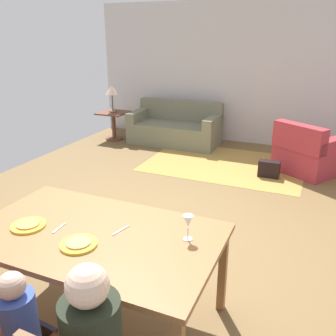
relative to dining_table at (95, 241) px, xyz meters
name	(u,v)px	position (x,y,z in m)	size (l,w,h in m)	color
ground_plane	(194,214)	(0.10, 1.94, -0.70)	(6.61, 6.74, 0.02)	brown
back_wall	(255,75)	(0.10, 5.36, 0.66)	(6.61, 0.10, 2.70)	silver
dining_table	(95,241)	(0.00, 0.00, 0.00)	(1.79, 1.06, 0.76)	#936035
plate_near_man	(28,226)	(-0.49, -0.12, 0.07)	(0.25, 0.25, 0.02)	yellow
pizza_near_man	(28,224)	(-0.49, -0.12, 0.09)	(0.17, 0.17, 0.01)	#E39441
plate_near_child	(79,244)	(0.00, -0.18, 0.07)	(0.25, 0.25, 0.02)	yellow
pizza_near_child	(78,242)	(0.00, -0.18, 0.09)	(0.17, 0.17, 0.01)	#D9984E
wine_glass	(188,222)	(0.65, 0.18, 0.20)	(0.07, 0.07, 0.19)	silver
fork	(59,228)	(-0.27, -0.05, 0.07)	(0.02, 0.15, 0.01)	silver
knife	(121,230)	(0.16, 0.10, 0.07)	(0.01, 0.17, 0.01)	silver
area_rug	(224,164)	(-0.03, 3.85, -0.69)	(2.60, 1.80, 0.01)	#AE8940
couch	(176,128)	(-1.29, 4.71, -0.39)	(1.76, 0.86, 0.82)	#72725A
armchair	(308,153)	(1.27, 4.00, -0.38)	(1.18, 1.18, 0.82)	#A93039
side_table	(114,122)	(-2.58, 4.45, -0.32)	(0.56, 0.56, 0.58)	brown
table_lamp	(112,91)	(-2.58, 4.45, 0.31)	(0.26, 0.26, 0.54)	brown
handbag	(269,169)	(0.75, 3.55, -0.56)	(0.32, 0.16, 0.26)	black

